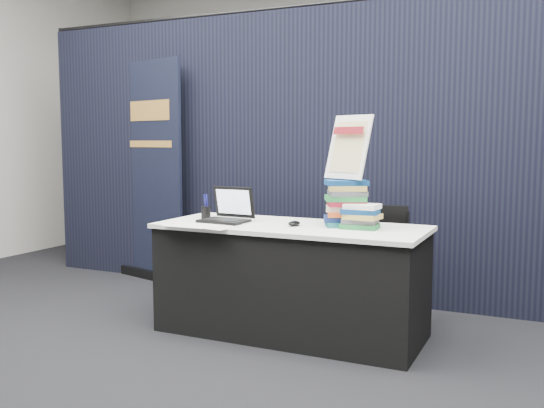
{
  "coord_description": "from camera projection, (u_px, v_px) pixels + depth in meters",
  "views": [
    {
      "loc": [
        1.6,
        -3.15,
        1.31
      ],
      "look_at": [
        -0.14,
        0.55,
        0.88
      ],
      "focal_mm": 40.0,
      "sensor_mm": 36.0,
      "label": 1
    }
  ],
  "objects": [
    {
      "name": "floor",
      "position": [
        254.0,
        359.0,
        3.65
      ],
      "size": [
        8.0,
        8.0,
        0.0
      ],
      "primitive_type": "plane",
      "color": "black",
      "rests_on": "ground"
    },
    {
      "name": "wall_back",
      "position": [
        409.0,
        103.0,
        7.06
      ],
      "size": [
        8.0,
        0.02,
        3.5
      ],
      "primitive_type": "cube",
      "color": "#ACAAA3",
      "rests_on": "floor"
    },
    {
      "name": "drape_partition",
      "position": [
        342.0,
        154.0,
        4.96
      ],
      "size": [
        6.0,
        0.08,
        2.4
      ],
      "primitive_type": "cube",
      "color": "black",
      "rests_on": "floor"
    },
    {
      "name": "display_table",
      "position": [
        291.0,
        279.0,
        4.1
      ],
      "size": [
        1.8,
        0.75,
        0.75
      ],
      "color": "black",
      "rests_on": "floor"
    },
    {
      "name": "laptop",
      "position": [
        227.0,
        214.0,
        4.2
      ],
      "size": [
        0.33,
        0.27,
        0.24
      ],
      "rotation": [
        0.0,
        0.0,
        -0.06
      ],
      "color": "black",
      "rests_on": "display_table"
    },
    {
      "name": "mouse",
      "position": [
        294.0,
        223.0,
        4.0
      ],
      "size": [
        0.08,
        0.12,
        0.03
      ],
      "primitive_type": "ellipsoid",
      "rotation": [
        0.0,
        0.0,
        -0.13
      ],
      "color": "black",
      "rests_on": "display_table"
    },
    {
      "name": "brochure_left",
      "position": [
        190.0,
        225.0,
        4.03
      ],
      "size": [
        0.32,
        0.23,
        0.0
      ],
      "primitive_type": "cube",
      "rotation": [
        0.0,
        0.0,
        0.01
      ],
      "color": "white",
      "rests_on": "display_table"
    },
    {
      "name": "brochure_mid",
      "position": [
        213.0,
        227.0,
        3.96
      ],
      "size": [
        0.32,
        0.26,
        0.0
      ],
      "primitive_type": "cube",
      "rotation": [
        0.0,
        0.0,
        -0.19
      ],
      "color": "silver",
      "rests_on": "display_table"
    },
    {
      "name": "brochure_right",
      "position": [
        229.0,
        222.0,
        4.2
      ],
      "size": [
        0.35,
        0.29,
        0.0
      ],
      "primitive_type": "cube",
      "rotation": [
        0.0,
        0.0,
        -0.25
      ],
      "color": "silver",
      "rests_on": "display_table"
    },
    {
      "name": "pen_cup",
      "position": [
        206.0,
        212.0,
        4.4
      ],
      "size": [
        0.08,
        0.08,
        0.09
      ],
      "primitive_type": "cylinder",
      "rotation": [
        0.0,
        0.0,
        0.25
      ],
      "color": "black",
      "rests_on": "display_table"
    },
    {
      "name": "book_stack_tall",
      "position": [
        346.0,
        203.0,
        3.98
      ],
      "size": [
        0.31,
        0.28,
        0.31
      ],
      "rotation": [
        0.0,
        0.0,
        0.42
      ],
      "color": "#19615D",
      "rests_on": "display_table"
    },
    {
      "name": "book_stack_short",
      "position": [
        362.0,
        216.0,
        3.88
      ],
      "size": [
        0.22,
        0.17,
        0.16
      ],
      "rotation": [
        0.0,
        0.0,
        0.0
      ],
      "color": "#1E7134",
      "rests_on": "display_table"
    },
    {
      "name": "info_sign",
      "position": [
        348.0,
        148.0,
        3.97
      ],
      "size": [
        0.34,
        0.25,
        0.44
      ],
      "rotation": [
        0.0,
        0.0,
        -0.42
      ],
      "color": "black",
      "rests_on": "book_stack_tall"
    },
    {
      "name": "pullup_banner",
      "position": [
        152.0,
        184.0,
        5.68
      ],
      "size": [
        0.86,
        0.33,
        2.05
      ],
      "rotation": [
        0.0,
        0.0,
        -0.27
      ],
      "color": "black",
      "rests_on": "floor"
    },
    {
      "name": "stacking_chair",
      "position": [
        377.0,
        258.0,
        4.36
      ],
      "size": [
        0.4,
        0.41,
        0.84
      ],
      "rotation": [
        0.0,
        0.0,
        0.06
      ],
      "color": "black",
      "rests_on": "floor"
    }
  ]
}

